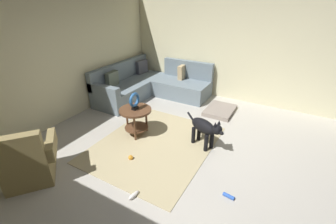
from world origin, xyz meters
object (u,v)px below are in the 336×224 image
at_px(sectional_couch, 150,86).
at_px(side_table, 136,115).
at_px(armchair, 27,163).
at_px(dog_bed_mat, 220,110).
at_px(dog_toy_ball, 131,157).
at_px(dog, 205,128).
at_px(torus_sculpture, 135,101).
at_px(dog_toy_rope, 229,196).
at_px(dog_toy_bone, 134,195).

height_order(sectional_couch, side_table, sectional_couch).
relative_size(armchair, dog_bed_mat, 1.25).
relative_size(dog_bed_mat, dog_toy_ball, 10.14).
bearing_deg(dog_bed_mat, dog, -173.26).
height_order(side_table, torus_sculpture, torus_sculpture).
bearing_deg(dog_toy_rope, dog, 37.91).
bearing_deg(dog_toy_bone, dog_toy_ball, 40.76).
height_order(armchair, dog_toy_bone, armchair).
distance_m(sectional_couch, dog_toy_ball, 2.70).
height_order(sectional_couch, armchair, same).
xyz_separation_m(side_table, torus_sculpture, (-0.00, -0.00, 0.29)).
bearing_deg(side_table, dog_toy_rope, -108.53).
xyz_separation_m(armchair, side_table, (1.76, -0.58, 0.09)).
xyz_separation_m(dog_bed_mat, dog_toy_ball, (-2.39, 0.74, -0.01)).
xyz_separation_m(armchair, dog_toy_bone, (0.48, -1.48, -0.29)).
bearing_deg(armchair, dog_toy_ball, -2.55).
xyz_separation_m(armchair, dog_toy_ball, (1.08, -0.95, -0.28)).
bearing_deg(torus_sculpture, sectional_couch, 25.43).
relative_size(dog_toy_rope, dog_toy_bone, 0.86).
distance_m(dog_toy_rope, dog_toy_bone, 1.27).
relative_size(armchair, torus_sculpture, 3.07).
bearing_deg(dog_toy_ball, armchair, 138.61).
bearing_deg(dog_toy_rope, side_table, 71.47).
bearing_deg(dog_bed_mat, dog_toy_ball, 162.86).
distance_m(dog_bed_mat, dog_toy_rope, 2.55).
bearing_deg(dog, dog_toy_rope, 60.52).
bearing_deg(dog_toy_bone, torus_sculpture, 34.96).
distance_m(sectional_couch, armchair, 3.50).
relative_size(sectional_couch, side_table, 3.75).
relative_size(dog, dog_toy_ball, 10.16).
bearing_deg(dog_bed_mat, dog_toy_bone, 175.89).
height_order(dog_bed_mat, dog_toy_bone, dog_bed_mat).
relative_size(torus_sculpture, dog, 0.41).
bearing_deg(armchair, dog_toy_rope, -28.29).
distance_m(sectional_couch, dog, 2.57).
bearing_deg(torus_sculpture, dog_toy_bone, -145.04).
bearing_deg(dog_bed_mat, torus_sculpture, 146.93).
bearing_deg(armchair, dog, -3.95).
distance_m(armchair, dog_toy_ball, 1.47).
bearing_deg(dog_toy_bone, side_table, 34.96).
relative_size(dog_toy_ball, dog_toy_rope, 0.51).
distance_m(side_table, dog_bed_mat, 2.08).
bearing_deg(armchair, side_table, 20.72).
distance_m(torus_sculpture, dog_toy_rope, 2.23).
relative_size(side_table, dog_toy_rope, 3.88).
relative_size(armchair, dog_toy_ball, 12.66).
xyz_separation_m(torus_sculpture, dog_toy_bone, (-1.29, -0.90, -0.68)).
relative_size(armchair, dog, 1.25).
bearing_deg(sectional_couch, dog_toy_bone, -150.27).
height_order(side_table, dog_toy_ball, side_table).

